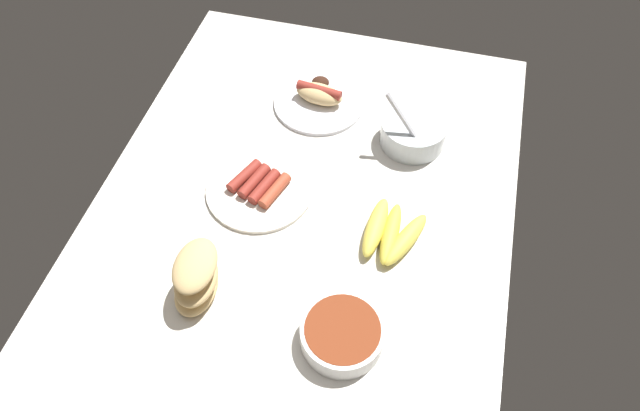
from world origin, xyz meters
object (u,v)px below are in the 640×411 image
at_px(plate_sausages, 260,187).
at_px(bowl_coleslaw, 413,131).
at_px(banana_bunch, 390,233).
at_px(bowl_chili, 342,334).
at_px(bread_stack, 196,278).
at_px(plate_hotdog_assembled, 319,98).

height_order(plate_sausages, bowl_coleslaw, bowl_coleslaw).
xyz_separation_m(plate_sausages, bowl_coleslaw, (-0.23, 0.30, 0.02)).
xyz_separation_m(plate_sausages, banana_bunch, (0.05, 0.30, 0.01)).
bearing_deg(bowl_chili, bowl_coleslaw, 175.16).
height_order(plate_sausages, bread_stack, bread_stack).
xyz_separation_m(plate_sausages, plate_hotdog_assembled, (-0.30, 0.06, 0.01)).
bearing_deg(banana_bunch, plate_sausages, -100.14).
relative_size(bowl_chili, bread_stack, 1.12).
height_order(plate_hotdog_assembled, bread_stack, bread_stack).
xyz_separation_m(plate_sausages, bowl_chili, (0.30, 0.26, 0.02)).
bearing_deg(bread_stack, bowl_chili, 84.26).
xyz_separation_m(plate_hotdog_assembled, banana_bunch, (0.36, 0.24, 0.00)).
xyz_separation_m(plate_hotdog_assembled, bowl_chili, (0.60, 0.20, 0.01)).
distance_m(plate_hotdog_assembled, bowl_coleslaw, 0.26).
distance_m(bowl_chili, bread_stack, 0.30).
height_order(plate_sausages, bowl_chili, bowl_chili).
bearing_deg(bread_stack, bowl_coleslaw, 146.00).
relative_size(banana_bunch, bread_stack, 1.22).
xyz_separation_m(banana_bunch, bread_stack, (0.22, -0.34, 0.03)).
bearing_deg(plate_hotdog_assembled, bowl_coleslaw, 73.82).
xyz_separation_m(bowl_chili, bread_stack, (-0.03, -0.29, 0.03)).
relative_size(plate_hotdog_assembled, bowl_coleslaw, 1.46).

